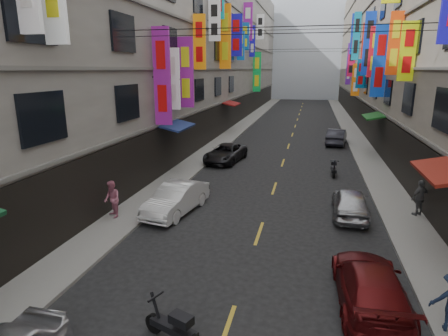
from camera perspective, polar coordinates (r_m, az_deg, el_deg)
The scene contains 18 objects.
sidewalk_left at distance 39.09m, azimuth 1.53°, elevation 5.53°, with size 2.00×90.00×0.12m, color slate.
sidewalk_right at distance 38.54m, azimuth 19.34°, elevation 4.56°, with size 2.00×90.00×0.12m, color slate.
building_row_left at distance 40.34m, azimuth -7.22°, elevation 19.14°, with size 10.14×90.00×19.00m.
building_row_right at distance 39.27m, azimuth 29.70°, elevation 17.54°, with size 10.14×90.00×19.00m.
haze_block at distance 87.93m, azimuth 12.59°, elevation 17.50°, with size 18.00×8.00×22.00m, color silver.
shop_signage at distance 31.47m, azimuth 10.09°, elevation 19.57°, with size 14.00×55.00×12.21m.
street_awnings at distance 22.25m, azimuth 5.20°, elevation 6.06°, with size 13.99×35.20×0.41m.
overhead_cables at distance 25.96m, azimuth 9.78°, elevation 20.00°, with size 14.00×38.04×1.24m.
lane_markings at distance 35.41m, azimuth 10.11°, elevation 4.24°, with size 0.12×80.20×0.01m.
scooter_crossing at distance 9.71m, azimuth -7.55°, elevation -22.92°, with size 1.72×0.83×1.14m.
scooter_far_right at distance 24.05m, azimuth 16.36°, elevation -0.05°, with size 0.50×1.80×1.14m.
car_left_mid at distance 17.18m, azimuth -7.29°, elevation -4.65°, with size 1.43×4.10×1.35m, color silver.
car_left_far at distance 26.44m, azimuth 0.23°, elevation 2.27°, with size 2.06×4.47×1.24m, color black.
car_right_near at distance 11.48m, azimuth 21.38°, elevation -16.29°, with size 1.77×4.34×1.26m, color #570E10.
car_right_mid at distance 17.60m, azimuth 18.68°, elevation -4.98°, with size 1.51×3.75×1.28m, color #A6A6AA.
car_right_far at distance 34.09m, azimuth 16.78°, elevation 4.60°, with size 1.46×4.18×1.38m, color #2A2A32.
pedestrian_lfar at distance 16.90m, azimuth -16.70°, elevation -4.59°, with size 0.79×0.54×1.63m, color #C36782.
pedestrian_rfar at distance 18.50m, azimuth 27.68°, elevation -4.04°, with size 0.95×0.54×1.61m, color #515153.
Camera 1 is at (1.78, 4.21, 6.37)m, focal length 30.00 mm.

